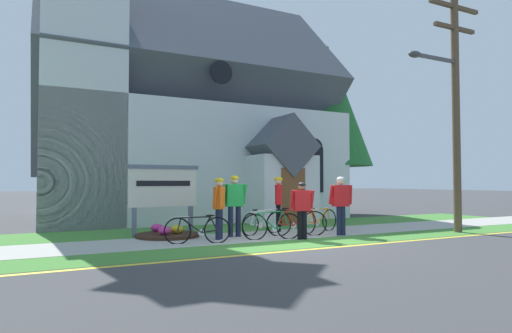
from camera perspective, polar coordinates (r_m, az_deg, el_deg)
The scene contains 20 objects.
ground at distance 14.98m, azimuth -2.98°, elevation -8.17°, with size 140.00×140.00×0.00m, color #3D3D3F.
sidewalk_slab at distance 12.75m, azimuth 1.76°, elevation -9.22°, with size 32.00×2.21×0.01m, color #A8A59E.
grass_verge at distance 11.18m, azimuth 6.36°, elevation -10.21°, with size 32.00×1.47×0.01m, color #427F33.
church_lawn at distance 14.94m, azimuth -2.82°, elevation -8.17°, with size 24.00×2.71×0.01m, color #427F33.
curb_paint_stripe at distance 10.46m, azimuth 9.06°, elevation -10.77°, with size 28.00×0.16×0.01m, color yellow.
church_building at distance 19.98m, azimuth -10.23°, elevation 6.26°, with size 12.84×10.53×13.05m.
church_sign at distance 13.03m, azimuth -12.29°, elevation -2.89°, with size 2.18×0.23×2.09m.
flower_bed at distance 12.65m, azimuth -11.81°, elevation -8.85°, with size 1.82×1.82×0.34m.
bicycle_red at distance 12.69m, azimuth 5.46°, elevation -7.51°, with size 1.69×0.72×0.85m.
bicycle_blue at distance 11.16m, azimuth -7.80°, elevation -8.38°, with size 1.65×0.51×0.76m.
bicycle_white at distance 12.97m, azimuth 0.89°, elevation -7.50°, with size 1.67×0.61×0.80m.
bicycle_orange at distance 11.85m, azimuth 2.20°, elevation -7.93°, with size 1.68×0.43×0.85m.
bicycle_yellow at distance 13.70m, azimuth 8.44°, elevation -7.16°, with size 1.71×0.54×0.80m.
cyclist_in_white_jersey at distance 13.69m, azimuth 3.01°, elevation -4.37°, with size 0.43×0.64×1.76m.
cyclist_in_blue_jersey at distance 11.88m, azimuth 6.20°, elevation -5.31°, with size 0.58×0.40×1.59m.
cyclist_in_green_jersey at distance 11.82m, azimuth -4.96°, elevation -4.92°, with size 0.51×0.55×1.70m.
cyclist_in_red_jersey at distance 12.35m, azimuth -2.91°, elevation -4.54°, with size 0.68×0.32×1.78m.
cyclist_in_orange_jersey at distance 12.88m, azimuth 11.31°, elevation -4.51°, with size 0.64×0.37×1.75m.
utility_pole at distance 15.10m, azimuth 24.95°, elevation 8.66°, with size 3.12×0.28×7.84m.
roadside_conifer at distance 21.41m, azimuth 9.66°, elevation 8.07°, with size 4.22×4.22×8.36m.
Camera 1 is at (-6.05, -9.61, 1.58)m, focal length 29.83 mm.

